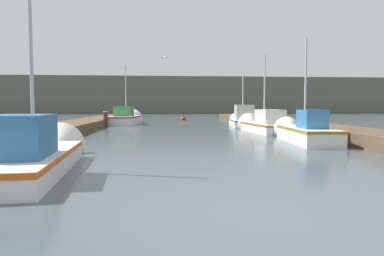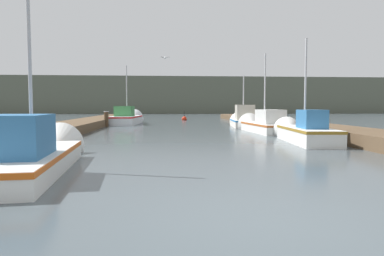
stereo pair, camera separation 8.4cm
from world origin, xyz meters
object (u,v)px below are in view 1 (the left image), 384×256
channel_buoy (183,119)px  seagull_lead (164,58)px  fishing_boat_3 (242,120)px  mooring_piling_0 (106,119)px  fishing_boat_0 (38,152)px  fishing_boat_2 (262,125)px  mooring_piling_1 (236,116)px  fishing_boat_4 (127,118)px  fishing_boat_1 (302,131)px

channel_buoy → seagull_lead: seagull_lead is taller
fishing_boat_3 → seagull_lead: (-5.46, -1.73, 4.05)m
mooring_piling_0 → seagull_lead: size_ratio=1.91×
fishing_boat_0 → channel_buoy: fishing_boat_0 is taller
channel_buoy → fishing_boat_3: bearing=-71.8°
fishing_boat_0 → mooring_piling_0: fishing_boat_0 is taller
fishing_boat_2 → mooring_piling_1: bearing=80.9°
fishing_boat_4 → mooring_piling_0: bearing=-103.9°
mooring_piling_1 → fishing_boat_1: bearing=-93.5°
fishing_boat_0 → fishing_boat_2: 13.55m
fishing_boat_1 → fishing_boat_4: fishing_boat_4 is taller
channel_buoy → fishing_boat_4: bearing=-125.6°
fishing_boat_1 → mooring_piling_1: (1.12, 18.18, 0.10)m
fishing_boat_3 → fishing_boat_4: size_ratio=0.75×
fishing_boat_0 → seagull_lead: bearing=72.5°
channel_buoy → fishing_boat_0: bearing=-100.5°
fishing_boat_3 → mooring_piling_0: size_ratio=4.24×
fishing_boat_3 → channel_buoy: (-3.55, 10.79, -0.31)m
mooring_piling_0 → channel_buoy: size_ratio=1.07×
fishing_boat_3 → fishing_boat_1: bearing=-84.2°
fishing_boat_1 → fishing_boat_4: bearing=126.1°
fishing_boat_2 → channel_buoy: bearing=99.1°
fishing_boat_1 → fishing_boat_0: bearing=-143.1°
channel_buoy → fishing_boat_2: bearing=-77.3°
fishing_boat_0 → fishing_boat_3: size_ratio=1.28×
mooring_piling_1 → fishing_boat_3: bearing=-98.9°
mooring_piling_1 → channel_buoy: (-4.80, 2.83, -0.36)m
mooring_piling_0 → fishing_boat_1: bearing=-48.1°
fishing_boat_4 → fishing_boat_2: bearing=-42.0°
fishing_boat_1 → fishing_boat_3: size_ratio=1.12×
mooring_piling_0 → mooring_piling_1: bearing=34.3°
fishing_boat_2 → fishing_boat_4: size_ratio=0.89×
mooring_piling_0 → channel_buoy: (6.03, 10.20, -0.40)m
fishing_boat_4 → seagull_lead: (3.01, -5.66, 4.05)m
fishing_boat_1 → seagull_lead: 10.96m
fishing_boat_2 → mooring_piling_0: size_ratio=5.00×
seagull_lead → mooring_piling_0: bearing=140.6°
mooring_piling_1 → channel_buoy: mooring_piling_1 is taller
mooring_piling_0 → channel_buoy: mooring_piling_0 is taller
fishing_boat_1 → channel_buoy: fishing_boat_1 is taller
fishing_boat_1 → fishing_boat_2: fishing_boat_2 is taller
mooring_piling_1 → seagull_lead: (-6.70, -9.69, 4.00)m
fishing_boat_3 → mooring_piling_1: 8.05m
fishing_boat_1 → mooring_piling_1: size_ratio=5.10×
seagull_lead → fishing_boat_3: bearing=7.5°
fishing_boat_0 → fishing_boat_4: 19.52m
fishing_boat_0 → mooring_piling_0: 16.22m
mooring_piling_0 → fishing_boat_3: bearing=-3.5°
fishing_boat_0 → mooring_piling_1: fishing_boat_0 is taller
fishing_boat_2 → fishing_boat_3: fishing_boat_2 is taller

